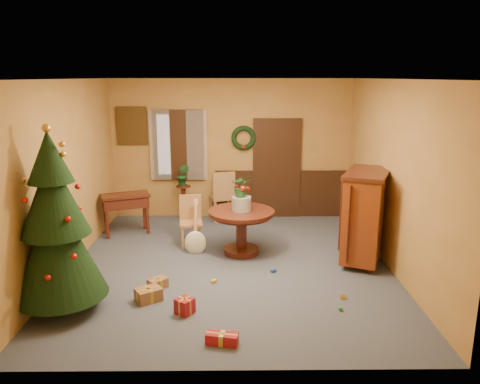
{
  "coord_description": "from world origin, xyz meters",
  "views": [
    {
      "loc": [
        0.08,
        -6.97,
        2.94
      ],
      "look_at": [
        0.15,
        0.4,
        1.11
      ],
      "focal_mm": 35.0,
      "sensor_mm": 36.0,
      "label": 1
    }
  ],
  "objects_px": {
    "dining_table": "(241,224)",
    "writing_desk": "(126,204)",
    "christmas_tree": "(56,226)",
    "chair_near": "(191,219)",
    "sideboard": "(365,214)"
  },
  "relations": [
    {
      "from": "dining_table",
      "to": "christmas_tree",
      "type": "bearing_deg",
      "value": -140.02
    },
    {
      "from": "chair_near",
      "to": "sideboard",
      "type": "height_order",
      "value": "sideboard"
    },
    {
      "from": "dining_table",
      "to": "christmas_tree",
      "type": "relative_size",
      "value": 0.46
    },
    {
      "from": "writing_desk",
      "to": "sideboard",
      "type": "relative_size",
      "value": 0.65
    },
    {
      "from": "dining_table",
      "to": "chair_near",
      "type": "xyz_separation_m",
      "value": [
        -0.89,
        0.45,
        -0.05
      ]
    },
    {
      "from": "dining_table",
      "to": "chair_near",
      "type": "relative_size",
      "value": 1.24
    },
    {
      "from": "dining_table",
      "to": "christmas_tree",
      "type": "distance_m",
      "value": 3.1
    },
    {
      "from": "dining_table",
      "to": "sideboard",
      "type": "xyz_separation_m",
      "value": [
        1.97,
        -0.36,
        0.27
      ]
    },
    {
      "from": "chair_near",
      "to": "dining_table",
      "type": "bearing_deg",
      "value": -26.83
    },
    {
      "from": "christmas_tree",
      "to": "writing_desk",
      "type": "xyz_separation_m",
      "value": [
        0.15,
        3.01,
        -0.55
      ]
    },
    {
      "from": "christmas_tree",
      "to": "sideboard",
      "type": "relative_size",
      "value": 1.6
    },
    {
      "from": "chair_near",
      "to": "sideboard",
      "type": "relative_size",
      "value": 0.6
    },
    {
      "from": "dining_table",
      "to": "writing_desk",
      "type": "xyz_separation_m",
      "value": [
        -2.18,
        1.06,
        0.06
      ]
    },
    {
      "from": "chair_near",
      "to": "writing_desk",
      "type": "height_order",
      "value": "chair_near"
    },
    {
      "from": "dining_table",
      "to": "writing_desk",
      "type": "relative_size",
      "value": 1.13
    }
  ]
}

